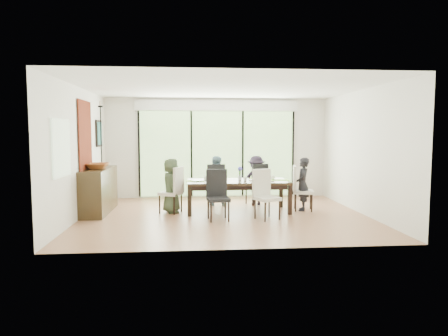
{
  "coord_description": "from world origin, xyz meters",
  "views": [
    {
      "loc": [
        -0.72,
        -8.37,
        1.76
      ],
      "look_at": [
        0.0,
        0.25,
        1.0
      ],
      "focal_mm": 32.0,
      "sensor_mm": 36.0,
      "label": 1
    }
  ],
  "objects": [
    {
      "name": "mullion_d",
      "position": [
        2.1,
        2.46,
        1.2
      ],
      "size": [
        0.05,
        0.04,
        2.3
      ],
      "primitive_type": "cube",
      "color": "black",
      "rests_on": "wall_back"
    },
    {
      "name": "table_top",
      "position": [
        0.33,
        0.42,
        0.67
      ],
      "size": [
        2.24,
        1.03,
        0.06
      ],
      "primitive_type": "cube",
      "color": "black",
      "rests_on": "floor"
    },
    {
      "name": "chair_left_end",
      "position": [
        -1.17,
        0.42,
        0.51
      ],
      "size": [
        0.57,
        0.57,
        1.03
      ],
      "primitive_type": null,
      "rotation": [
        0.0,
        0.0,
        -2.0
      ],
      "color": "silver",
      "rests_on": "floor"
    },
    {
      "name": "mullion_b",
      "position": [
        -0.7,
        2.46,
        1.2
      ],
      "size": [
        0.05,
        0.04,
        2.3
      ],
      "primitive_type": "cube",
      "color": "black",
      "rests_on": "wall_back"
    },
    {
      "name": "sideboard",
      "position": [
        -2.76,
        0.61,
        0.49
      ],
      "size": [
        0.49,
        1.74,
        0.98
      ],
      "primitive_type": "cube",
      "color": "black",
      "rests_on": "floor"
    },
    {
      "name": "table_leg_bl",
      "position": [
        -0.75,
        0.85,
        0.32
      ],
      "size": [
        0.08,
        0.08,
        0.64
      ],
      "primitive_type": "cube",
      "color": "black",
      "rests_on": "floor"
    },
    {
      "name": "glass_doors",
      "position": [
        0.0,
        2.47,
        1.2
      ],
      "size": [
        4.2,
        0.02,
        2.3
      ],
      "primitive_type": "cube",
      "color": "#598C3F",
      "rests_on": "wall_back"
    },
    {
      "name": "deck",
      "position": [
        0.0,
        3.4,
        -0.05
      ],
      "size": [
        6.0,
        1.8,
        0.1
      ],
      "primitive_type": "cube",
      "color": "brown",
      "rests_on": "ground"
    },
    {
      "name": "vase",
      "position": [
        0.38,
        0.47,
        0.76
      ],
      "size": [
        0.07,
        0.07,
        0.11
      ],
      "primitive_type": "cylinder",
      "color": "silver",
      "rests_on": "table_top"
    },
    {
      "name": "floor",
      "position": [
        0.0,
        0.0,
        -0.01
      ],
      "size": [
        6.0,
        5.0,
        0.01
      ],
      "primitive_type": "cube",
      "color": "brown",
      "rests_on": "ground"
    },
    {
      "name": "person_far_right",
      "position": [
        0.88,
        1.25,
        0.6
      ],
      "size": [
        0.61,
        0.43,
        1.21
      ],
      "primitive_type": "imported",
      "rotation": [
        0.0,
        0.0,
        3.0
      ],
      "color": "black",
      "rests_on": "floor"
    },
    {
      "name": "tablet_far_r",
      "position": [
        0.83,
        0.77,
        0.71
      ],
      "size": [
        0.22,
        0.16,
        0.01
      ],
      "primitive_type": "cube",
      "color": "black",
      "rests_on": "table_top"
    },
    {
      "name": "wall_left",
      "position": [
        -3.01,
        0.0,
        1.35
      ],
      "size": [
        0.02,
        5.0,
        2.7
      ],
      "primitive_type": "cube",
      "color": "silver",
      "rests_on": "floor"
    },
    {
      "name": "platter_snacks",
      "position": [
        -0.22,
        0.12,
        0.73
      ],
      "size": [
        0.19,
        0.19,
        0.01
      ],
      "primitive_type": "cube",
      "color": "#C05C16",
      "rests_on": "table_top"
    },
    {
      "name": "table_leg_br",
      "position": [
        1.41,
        0.85,
        0.32
      ],
      "size": [
        0.08,
        0.08,
        0.64
      ],
      "primitive_type": "cube",
      "color": "black",
      "rests_on": "floor"
    },
    {
      "name": "wall_front",
      "position": [
        0.0,
        -2.51,
        1.35
      ],
      "size": [
        6.0,
        0.02,
        2.7
      ],
      "primitive_type": "cube",
      "color": "beige",
      "rests_on": "floor"
    },
    {
      "name": "wall_back",
      "position": [
        0.0,
        2.51,
        1.35
      ],
      "size": [
        6.0,
        0.02,
        2.7
      ],
      "primitive_type": "cube",
      "color": "silver",
      "rests_on": "floor"
    },
    {
      "name": "laptop",
      "position": [
        -0.52,
        0.32,
        0.71
      ],
      "size": [
        0.37,
        0.32,
        0.02
      ],
      "primitive_type": "imported",
      "rotation": [
        0.0,
        0.0,
        0.48
      ],
      "color": "silver",
      "rests_on": "table_top"
    },
    {
      "name": "book",
      "position": [
        0.58,
        0.47,
        0.71
      ],
      "size": [
        0.16,
        0.22,
        0.02
      ],
      "primitive_type": "imported",
      "rotation": [
        0.0,
        0.0,
        -0.05
      ],
      "color": "white",
      "rests_on": "table_top"
    },
    {
      "name": "placemat_far_r",
      "position": [
        0.88,
        0.82,
        0.7
      ],
      "size": [
        0.41,
        0.3,
        0.01
      ],
      "primitive_type": "cube",
      "color": "#8BAF3E",
      "rests_on": "table_top"
    },
    {
      "name": "ceiling",
      "position": [
        0.0,
        0.0,
        2.71
      ],
      "size": [
        6.0,
        5.0,
        0.01
      ],
      "primitive_type": "cube",
      "color": "white",
      "rests_on": "wall_back"
    },
    {
      "name": "side_window",
      "position": [
        -2.97,
        -1.2,
        1.5
      ],
      "size": [
        0.02,
        0.9,
        1.0
      ],
      "primitive_type": "cube",
      "color": "#8CAD7F",
      "rests_on": "wall_left"
    },
    {
      "name": "table_leg_fl",
      "position": [
        -0.75,
        -0.01,
        0.32
      ],
      "size": [
        0.08,
        0.08,
        0.64
      ],
      "primitive_type": "cube",
      "color": "black",
      "rests_on": "floor"
    },
    {
      "name": "placemat_left",
      "position": [
        -0.62,
        0.42,
        0.7
      ],
      "size": [
        0.41,
        0.3,
        0.01
      ],
      "primitive_type": "cube",
      "color": "#85B13F",
      "rests_on": "table_top"
    },
    {
      "name": "candlestick_shaft",
      "position": [
        -2.76,
        0.96,
        1.69
      ],
      "size": [
        0.03,
        0.03,
        1.36
      ],
      "primitive_type": "cylinder",
      "color": "black",
      "rests_on": "sideboard"
    },
    {
      "name": "foliage_mid",
      "position": [
        0.4,
        5.8,
        1.8
      ],
      "size": [
        4.0,
        4.0,
        4.0
      ],
      "primitive_type": "sphere",
      "color": "#14380F",
      "rests_on": "ground"
    },
    {
      "name": "mullion_c",
      "position": [
        0.7,
        2.46,
        1.2
      ],
      "size": [
        0.05,
        0.04,
        2.3
      ],
      "primitive_type": "cube",
      "color": "black",
      "rests_on": "wall_back"
    },
    {
      "name": "wall_right",
      "position": [
        3.01,
        0.0,
        1.35
      ],
      "size": [
        0.02,
        5.0,
        2.7
      ],
      "primitive_type": "cube",
      "color": "beige",
      "rests_on": "floor"
    },
    {
      "name": "platter_base",
      "position": [
        -0.22,
        0.12,
        0.72
      ],
      "size": [
        0.24,
        0.24,
        0.02
      ],
      "primitive_type": "cube",
      "color": "white",
      "rests_on": "table_top"
    },
    {
      "name": "foliage_left",
      "position": [
        -1.8,
        5.2,
        1.44
      ],
      "size": [
        3.2,
        3.2,
        3.2
      ],
      "primitive_type": "sphere",
      "color": "#14380F",
      "rests_on": "ground"
    },
    {
      "name": "chair_near_left",
      "position": [
        -0.17,
        -0.45,
        0.51
      ],
      "size": [
        0.47,
        0.47,
        1.03
      ],
      "primitive_type": null,
      "rotation": [
        0.0,
        0.0,
        0.1
      ],
      "color": "black",
      "rests_on": "floor"
    },
    {
      "name": "chair_far_right",
      "position": [
        0.88,
        1.27,
        0.51
      ],
      "size": [
        0.55,
        0.55,
        1.03
      ],
      "primitive_type": null,
      "rotation": [
        0.0,
        0.0,
        3.49
      ],
      "color": "black",
      "rests_on": "floor"
    },
    {
      "name": "foliage_right",
      "position": [
        2.2,
        5.0,
        1.26
      ],
      "size": [
        2.8,
        2.8,
        2.8
      ],
      "primitive_type": "sphere",
      "color": "#14380F",
      "rests_on": "ground"
    },
    {
      "name": "papers",
      "position": [
        1.03,
        0.37,
        0.7
      ],
      "size": [
        0.28,
        0.21,
        0.0
      ],
      "primitive_type": "cube",
      "color": "white",
      "rests_on": "table_top"
    },
    {
      "name": "hyacinth_stems",
      "position": [
        0.38,
        0.47,
        0.87
      ],
      "size": [
        0.04,
        0.04,
        0.15
      ],
      "primitive_type": "cylinder",
      "color": "#337226",
      "rests_on": "table_top"
    },
    {
      "name": "art_frame",
      "position": [
        -2.97,
        1.7,
        1.75
      ],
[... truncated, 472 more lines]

